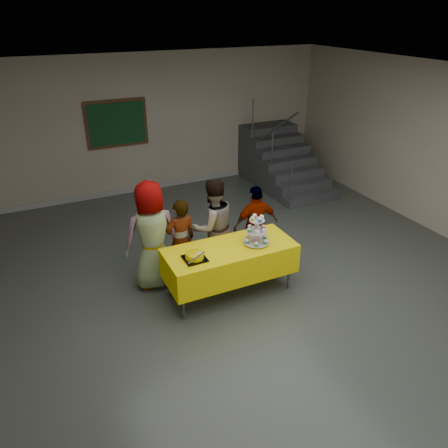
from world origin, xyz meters
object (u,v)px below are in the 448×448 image
at_px(bake_table, 230,260).
at_px(cupcake_stand, 257,232).
at_px(schoolchild_b, 181,240).
at_px(schoolchild_d, 256,225).
at_px(bear_cake, 195,255).
at_px(schoolchild_a, 152,236).
at_px(noticeboard, 117,124).
at_px(schoolchild_c, 213,226).
at_px(staircase, 279,162).

bearing_deg(bake_table, cupcake_stand, -8.21).
height_order(bake_table, cupcake_stand, cupcake_stand).
bearing_deg(schoolchild_b, schoolchild_d, 173.39).
relative_size(bear_cake, schoolchild_a, 0.21).
height_order(bear_cake, noticeboard, noticeboard).
xyz_separation_m(cupcake_stand, schoolchild_d, (0.39, 0.70, -0.28)).
bearing_deg(schoolchild_c, schoolchild_d, 173.01).
bearing_deg(schoolchild_c, noticeboard, -85.24).
distance_m(bear_cake, staircase, 5.20).
bearing_deg(schoolchild_a, schoolchild_c, 179.92).
height_order(schoolchild_a, schoolchild_c, schoolchild_a).
bearing_deg(schoolchild_b, bake_table, 120.82).
bearing_deg(bake_table, schoolchild_a, 143.15).
height_order(schoolchild_d, noticeboard, noticeboard).
height_order(schoolchild_c, noticeboard, noticeboard).
bearing_deg(bake_table, schoolchild_d, 39.55).
bearing_deg(schoolchild_b, cupcake_stand, 135.10).
xyz_separation_m(schoolchild_c, noticeboard, (-0.54, 3.75, 0.83)).
distance_m(bake_table, cupcake_stand, 0.56).
relative_size(bake_table, noticeboard, 1.45).
relative_size(bear_cake, staircase, 0.15).
bearing_deg(bake_table, bear_cake, -171.60).
relative_size(bear_cake, noticeboard, 0.28).
bearing_deg(cupcake_stand, bear_cake, -178.33).
height_order(cupcake_stand, schoolchild_d, schoolchild_d).
distance_m(schoolchild_a, staircase, 4.96).
distance_m(cupcake_stand, staircase, 4.56).
distance_m(bear_cake, schoolchild_a, 0.86).
bearing_deg(noticeboard, schoolchild_c, -81.84).
xyz_separation_m(bake_table, schoolchild_d, (0.79, 0.65, 0.11)).
bearing_deg(schoolchild_a, cupcake_stand, 150.32).
relative_size(cupcake_stand, schoolchild_a, 0.27).
bearing_deg(cupcake_stand, schoolchild_c, 114.97).
distance_m(schoolchild_d, noticeboard, 4.12).
bearing_deg(schoolchild_c, schoolchild_b, -2.55).
bearing_deg(schoolchild_d, bear_cake, 30.98).
bearing_deg(schoolchild_c, schoolchild_a, -3.48).
bearing_deg(bear_cake, cupcake_stand, 1.67).
bearing_deg(schoolchild_b, staircase, -145.49).
bearing_deg(noticeboard, cupcake_stand, -78.84).
distance_m(schoolchild_c, schoolchild_d, 0.75).
distance_m(schoolchild_c, noticeboard, 3.88).
relative_size(cupcake_stand, schoolchild_b, 0.34).
xyz_separation_m(bake_table, schoolchild_c, (0.04, 0.69, 0.22)).
distance_m(bear_cake, schoolchild_c, 0.99).
relative_size(bear_cake, schoolchild_c, 0.23).
relative_size(schoolchild_b, schoolchild_d, 0.99).
height_order(schoolchild_a, schoolchild_d, schoolchild_a).
distance_m(cupcake_stand, schoolchild_b, 1.19).
bearing_deg(cupcake_stand, schoolchild_a, 150.32).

